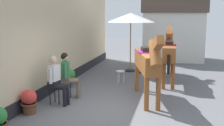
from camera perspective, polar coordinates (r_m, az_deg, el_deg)
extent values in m
plane|color=slate|center=(10.51, 4.24, -4.09)|extent=(40.00, 40.00, 0.00)
cube|color=#CCB793|center=(9.52, -12.40, 4.63)|extent=(0.30, 14.00, 3.40)
cube|color=black|center=(9.76, -11.96, -4.29)|extent=(0.34, 14.00, 0.36)
cube|color=silver|center=(16.16, 12.31, 5.25)|extent=(3.20, 2.40, 2.60)
cube|color=brown|center=(16.13, 12.54, 11.46)|extent=(3.40, 2.60, 0.90)
cylinder|color=black|center=(8.16, -11.58, -4.99)|extent=(0.34, 0.34, 0.03)
cylinder|color=black|center=(8.15, -10.69, -6.73)|extent=(0.02, 0.02, 0.45)
cylinder|color=black|center=(8.36, -11.47, -6.34)|extent=(0.02, 0.02, 0.45)
cylinder|color=black|center=(8.16, -12.40, -6.76)|extent=(0.02, 0.02, 0.45)
cube|color=black|center=(8.13, -11.61, -4.20)|extent=(0.29, 0.35, 0.20)
cube|color=silver|center=(8.06, -11.69, -2.00)|extent=(0.27, 0.37, 0.44)
sphere|color=tan|center=(8.00, -11.77, 0.46)|extent=(0.20, 0.20, 0.20)
sphere|color=#B2A38E|center=(8.00, -11.90, 0.68)|extent=(0.22, 0.22, 0.22)
cylinder|color=black|center=(8.11, -10.16, -4.56)|extent=(0.40, 0.19, 0.13)
cylinder|color=black|center=(8.09, -8.94, -6.76)|extent=(0.11, 0.11, 0.46)
cylinder|color=black|center=(7.98, -10.76, -4.82)|extent=(0.40, 0.19, 0.13)
cylinder|color=black|center=(7.96, -9.53, -7.05)|extent=(0.11, 0.11, 0.46)
cylinder|color=silver|center=(8.22, -10.80, -2.09)|extent=(0.09, 0.09, 0.42)
cylinder|color=silver|center=(7.90, -12.34, -2.63)|extent=(0.09, 0.09, 0.42)
cylinder|color=#194C99|center=(8.71, -9.32, -3.97)|extent=(0.34, 0.34, 0.03)
cylinder|color=black|center=(8.76, -8.36, -5.49)|extent=(0.02, 0.02, 0.45)
cylinder|color=black|center=(8.90, -9.62, -5.28)|extent=(0.02, 0.02, 0.45)
cylinder|color=black|center=(8.67, -9.84, -5.70)|extent=(0.02, 0.02, 0.45)
cube|color=brown|center=(8.69, -9.34, -3.23)|extent=(0.31, 0.37, 0.20)
cube|color=#337247|center=(8.62, -9.40, -1.16)|extent=(0.30, 0.38, 0.44)
sphere|color=tan|center=(8.56, -9.46, 1.14)|extent=(0.20, 0.20, 0.20)
sphere|color=black|center=(8.56, -9.60, 1.34)|extent=(0.22, 0.22, 0.22)
cylinder|color=brown|center=(8.75, -8.03, -3.43)|extent=(0.40, 0.22, 0.13)
cylinder|color=brown|center=(8.81, -6.75, -5.33)|extent=(0.11, 0.11, 0.46)
cylinder|color=brown|center=(8.60, -8.14, -3.68)|extent=(0.40, 0.22, 0.13)
cylinder|color=brown|center=(8.66, -6.83, -5.61)|extent=(0.11, 0.11, 0.46)
cylinder|color=#337247|center=(8.82, -9.09, -1.23)|extent=(0.09, 0.09, 0.42)
cylinder|color=#337247|center=(8.44, -9.43, -1.75)|extent=(0.09, 0.09, 0.42)
cube|color=brown|center=(8.33, 7.04, 0.33)|extent=(0.99, 2.24, 0.52)
cylinder|color=brown|center=(7.57, 9.33, -6.19)|extent=(0.13, 0.13, 0.90)
cylinder|color=brown|center=(7.52, 7.00, -6.26)|extent=(0.13, 0.13, 0.90)
cylinder|color=brown|center=(9.42, 6.91, -2.96)|extent=(0.13, 0.13, 0.90)
cylinder|color=brown|center=(9.37, 5.04, -2.99)|extent=(0.13, 0.13, 0.90)
cylinder|color=brown|center=(7.10, 8.71, 1.85)|extent=(0.43, 0.68, 0.73)
cube|color=brown|center=(6.73, 9.35, 4.03)|extent=(0.31, 0.56, 0.40)
cube|color=black|center=(7.10, 8.71, 2.99)|extent=(0.20, 0.62, 0.48)
cylinder|color=black|center=(9.48, 5.86, -0.17)|extent=(0.12, 0.12, 0.65)
cube|color=#8C1E8C|center=(8.39, 6.96, 2.30)|extent=(0.64, 0.71, 0.03)
cube|color=black|center=(8.38, 6.97, 2.77)|extent=(0.38, 0.50, 0.12)
cube|color=brown|center=(10.57, 11.43, 2.22)|extent=(0.48, 2.21, 0.52)
cylinder|color=brown|center=(11.64, 10.54, -0.60)|extent=(0.13, 0.13, 0.90)
cylinder|color=brown|center=(11.65, 12.07, -0.65)|extent=(0.13, 0.13, 0.90)
cylinder|color=brown|center=(9.74, 10.38, -2.63)|extent=(0.13, 0.13, 0.90)
cylinder|color=brown|center=(9.74, 12.20, -2.69)|extent=(0.13, 0.13, 0.90)
cylinder|color=brown|center=(11.72, 11.49, 4.87)|extent=(0.29, 0.64, 0.73)
cube|color=brown|center=(12.04, 11.53, 6.46)|extent=(0.19, 0.53, 0.40)
cube|color=black|center=(11.69, 11.51, 5.54)|extent=(0.05, 0.63, 0.48)
cylinder|color=black|center=(9.48, 11.38, -0.32)|extent=(0.10, 0.10, 0.65)
cube|color=red|center=(10.43, 11.48, 3.64)|extent=(0.51, 0.61, 0.03)
cube|color=black|center=(10.43, 11.49, 4.02)|extent=(0.29, 0.45, 0.12)
cylinder|color=brown|center=(7.64, -16.37, -8.75)|extent=(0.34, 0.34, 0.28)
cylinder|color=brown|center=(7.61, -16.41, -7.89)|extent=(0.43, 0.43, 0.04)
sphere|color=red|center=(7.55, -16.48, -6.59)|extent=(0.40, 0.40, 0.40)
cylinder|color=#4C4C51|center=(10.05, -8.52, -4.00)|extent=(0.34, 0.34, 0.28)
cylinder|color=#4C4C51|center=(10.03, -8.54, -3.33)|extent=(0.43, 0.43, 0.04)
sphere|color=#2D7A38|center=(9.99, -8.56, -2.33)|extent=(0.40, 0.40, 0.40)
cylinder|color=black|center=(12.70, 3.69, -1.52)|extent=(0.44, 0.44, 0.06)
cylinder|color=olive|center=(12.54, 3.74, 3.28)|extent=(0.04, 0.04, 2.20)
cone|color=silver|center=(12.46, 3.81, 9.14)|extent=(2.10, 2.10, 0.40)
cylinder|color=white|center=(10.44, 1.70, -1.66)|extent=(0.32, 0.32, 0.03)
cylinder|color=silver|center=(10.47, 2.39, -2.92)|extent=(0.02, 0.02, 0.43)
cylinder|color=silver|center=(10.61, 1.46, -2.74)|extent=(0.02, 0.02, 0.43)
cylinder|color=silver|center=(10.40, 1.22, -3.01)|extent=(0.02, 0.02, 0.43)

